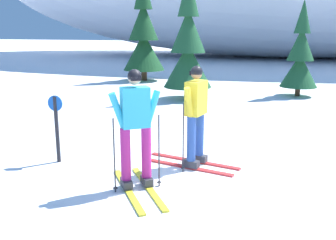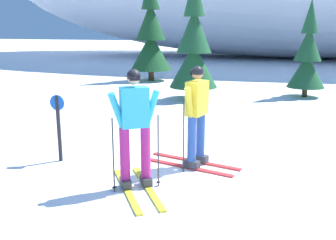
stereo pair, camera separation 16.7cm
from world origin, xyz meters
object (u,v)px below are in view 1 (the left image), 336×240
Objects in this scene: skier_cyan_jacket at (136,128)px; pine_tree_center_left at (188,47)px; trail_marker_post at (57,124)px; pine_tree_center_right at (300,57)px; skier_yellow_jacket at (195,115)px; pine_tree_far_left at (144,36)px.

pine_tree_center_left reaches higher than skier_cyan_jacket.
pine_tree_center_left is at bearing 81.49° from trail_marker_post.
pine_tree_center_right is 2.70× the size of trail_marker_post.
skier_cyan_jacket is at bearing -23.41° from trail_marker_post.
skier_yellow_jacket is 0.55× the size of pine_tree_center_right.
skier_cyan_jacket is 0.38× the size of pine_tree_far_left.
pine_tree_center_left is (-0.74, 7.53, 0.79)m from skier_cyan_jacket.
skier_yellow_jacket is 0.44× the size of pine_tree_center_left.
trail_marker_post is (-2.44, -0.42, -0.23)m from skier_yellow_jacket.
trail_marker_post is at bearing -170.34° from skier_yellow_jacket.
skier_yellow_jacket is 11.33m from pine_tree_far_left.
pine_tree_center_right reaches higher than skier_yellow_jacket.
pine_tree_far_left is at bearing 107.18° from skier_cyan_jacket.
pine_tree_far_left is at bearing 124.89° from pine_tree_center_left.
pine_tree_center_left is at bearing 95.64° from skier_cyan_jacket.
pine_tree_far_left reaches higher than pine_tree_center_left.
pine_tree_center_right is at bearing 60.57° from trail_marker_post.
pine_tree_center_left is at bearing -157.35° from pine_tree_center_right.
pine_tree_center_left is 3.38× the size of trail_marker_post.
pine_tree_center_right is at bearing 72.10° from skier_cyan_jacket.
skier_cyan_jacket reaches higher than trail_marker_post.
skier_yellow_jacket is (0.68, 1.18, -0.02)m from skier_cyan_jacket.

